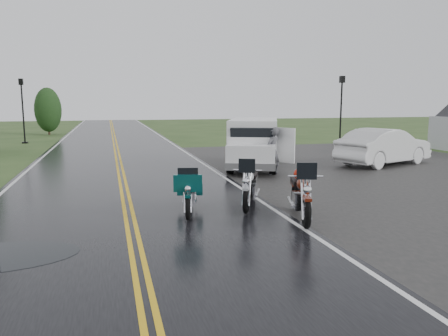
% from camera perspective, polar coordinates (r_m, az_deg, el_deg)
% --- Properties ---
extents(ground, '(120.00, 120.00, 0.00)m').
position_cam_1_polar(ground, '(10.62, -12.02, -7.53)').
color(ground, '#2D471E').
rests_on(ground, ground).
extents(road, '(8.00, 100.00, 0.04)m').
position_cam_1_polar(road, '(20.41, -13.49, 0.27)').
color(road, black).
rests_on(road, ground).
extents(parking_pad, '(14.00, 24.00, 0.03)m').
position_cam_1_polar(parking_pad, '(19.24, 21.82, -0.63)').
color(parking_pad, black).
rests_on(parking_pad, ground).
extents(motorcycle_red, '(1.60, 2.67, 1.49)m').
position_cam_1_polar(motorcycle_red, '(10.02, 10.76, -4.08)').
color(motorcycle_red, '#571709').
rests_on(motorcycle_red, ground).
extents(motorcycle_teal, '(1.24, 2.30, 1.29)m').
position_cam_1_polar(motorcycle_teal, '(10.62, -4.73, -3.76)').
color(motorcycle_teal, '#053B3B').
rests_on(motorcycle_teal, ground).
extents(motorcycle_silver, '(1.75, 2.50, 1.39)m').
position_cam_1_polar(motorcycle_silver, '(11.21, 2.92, -2.81)').
color(motorcycle_silver, '#A1A4A8').
rests_on(motorcycle_silver, ground).
extents(van_white, '(4.00, 5.98, 2.20)m').
position_cam_1_polar(van_white, '(17.51, 0.82, 2.71)').
color(van_white, white).
rests_on(van_white, ground).
extents(person_at_van, '(0.83, 0.76, 1.90)m').
position_cam_1_polar(person_at_van, '(17.47, 6.42, 2.14)').
color(person_at_van, '#4B4B50').
rests_on(person_at_van, ground).
extents(sedan_white, '(5.36, 3.44, 1.67)m').
position_cam_1_polar(sedan_white, '(21.42, 20.17, 2.56)').
color(sedan_white, silver).
rests_on(sedan_white, ground).
extents(lamp_post_far_left, '(0.39, 0.39, 4.52)m').
position_cam_1_polar(lamp_post_far_left, '(33.60, -24.78, 6.79)').
color(lamp_post_far_left, black).
rests_on(lamp_post_far_left, ground).
extents(lamp_post_far_right, '(0.39, 0.39, 4.59)m').
position_cam_1_polar(lamp_post_far_right, '(29.60, 15.03, 7.20)').
color(lamp_post_far_right, black).
rests_on(lamp_post_far_right, ground).
extents(tree_left_far, '(2.29, 2.29, 3.52)m').
position_cam_1_polar(tree_left_far, '(41.54, -21.98, 6.48)').
color(tree_left_far, '#1E3D19').
rests_on(tree_left_far, ground).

